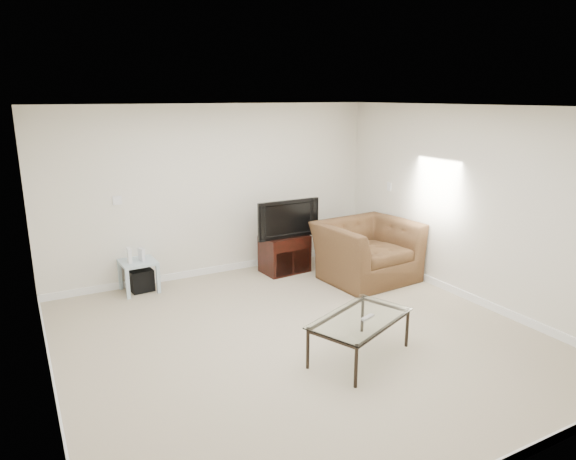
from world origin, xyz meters
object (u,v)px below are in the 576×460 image
side_table (139,276)px  subwoofer (141,280)px  recliner (367,241)px  coffee_table (360,337)px  tv_stand (285,254)px  television (285,218)px

side_table → subwoofer: size_ratio=1.52×
side_table → recliner: bearing=-19.5°
recliner → coffee_table: 2.40m
tv_stand → side_table: size_ratio=1.48×
tv_stand → side_table: tv_stand is taller
tv_stand → television: bearing=-90.0°
television → recliner: recliner is taller
tv_stand → television: 0.57m
tv_stand → side_table: (-2.14, 0.23, -0.06)m
tv_stand → coffee_table: (-0.57, -2.71, -0.06)m
subwoofer → recliner: (3.01, -1.10, 0.41)m
television → recliner: bearing=-42.7°
subwoofer → side_table: bearing=-143.4°
television → coffee_table: bearing=-102.3°
side_table → subwoofer: (0.03, 0.02, -0.06)m
tv_stand → subwoofer: bearing=168.9°
television → side_table: bearing=173.0°
television → side_table: television is taller
side_table → recliner: (3.04, -1.08, 0.35)m
recliner → television: bearing=133.1°
tv_stand → side_table: 2.15m
television → subwoofer: 2.24m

